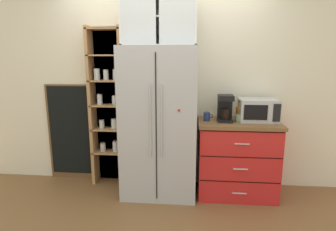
% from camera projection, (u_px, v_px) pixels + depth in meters
% --- Properties ---
extents(ground_plane, '(10.62, 10.62, 0.00)m').
position_uv_depth(ground_plane, '(160.00, 192.00, 3.41)').
color(ground_plane, brown).
extents(wall_back_cream, '(4.92, 0.10, 2.55)m').
position_uv_depth(wall_back_cream, '(163.00, 87.00, 3.54)').
color(wall_back_cream, silver).
rests_on(wall_back_cream, ground).
extents(refrigerator, '(0.87, 0.65, 1.77)m').
position_uv_depth(refrigerator, '(160.00, 123.00, 3.27)').
color(refrigerator, '#B7BABF').
rests_on(refrigerator, ground).
extents(pantry_shelf_column, '(0.48, 0.25, 2.03)m').
position_uv_depth(pantry_shelf_column, '(109.00, 106.00, 3.56)').
color(pantry_shelf_column, brown).
rests_on(pantry_shelf_column, ground).
extents(counter_cabinet, '(0.94, 0.59, 0.92)m').
position_uv_depth(counter_cabinet, '(237.00, 158.00, 3.30)').
color(counter_cabinet, red).
rests_on(counter_cabinet, ground).
extents(microwave, '(0.44, 0.33, 0.26)m').
position_uv_depth(microwave, '(258.00, 110.00, 3.21)').
color(microwave, '#B7BABF').
rests_on(microwave, counter_cabinet).
extents(coffee_maker, '(0.17, 0.20, 0.31)m').
position_uv_depth(coffee_maker, '(225.00, 108.00, 3.20)').
color(coffee_maker, black).
rests_on(coffee_maker, counter_cabinet).
extents(mug_navy, '(0.11, 0.08, 0.10)m').
position_uv_depth(mug_navy, '(207.00, 116.00, 3.23)').
color(mug_navy, navy).
rests_on(mug_navy, counter_cabinet).
extents(mug_sage, '(0.12, 0.08, 0.09)m').
position_uv_depth(mug_sage, '(240.00, 118.00, 3.16)').
color(mug_sage, '#8CA37F').
rests_on(mug_sage, counter_cabinet).
extents(bottle_amber, '(0.07, 0.07, 0.24)m').
position_uv_depth(bottle_amber, '(239.00, 112.00, 3.21)').
color(bottle_amber, brown).
rests_on(bottle_amber, counter_cabinet).
extents(upper_cabinet, '(0.84, 0.32, 0.61)m').
position_uv_depth(upper_cabinet, '(160.00, 18.00, 3.07)').
color(upper_cabinet, silver).
rests_on(upper_cabinet, refrigerator).
extents(chalkboard_menu, '(0.60, 0.04, 1.30)m').
position_uv_depth(chalkboard_menu, '(70.00, 132.00, 3.71)').
color(chalkboard_menu, brown).
rests_on(chalkboard_menu, ground).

